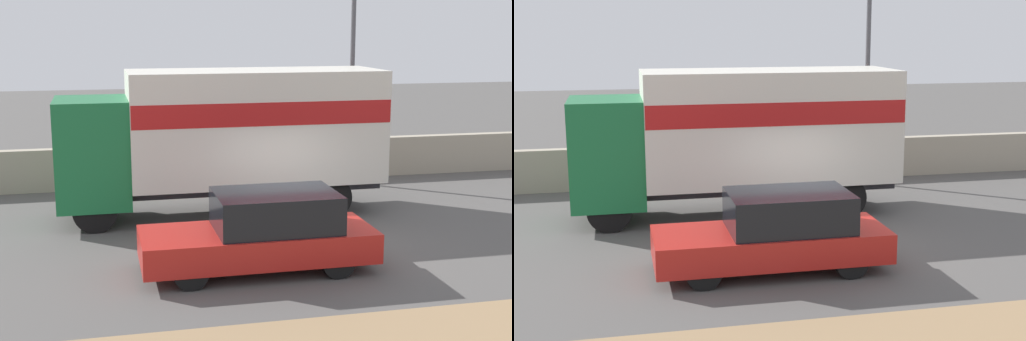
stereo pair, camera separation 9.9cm
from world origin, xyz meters
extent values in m
plane|color=#514F4C|center=(0.00, 0.00, 0.00)|extent=(80.00, 80.00, 0.00)
cube|color=#A39984|center=(0.00, 6.77, 0.61)|extent=(60.00, 0.35, 1.23)
cylinder|color=#4C4C51|center=(3.31, 5.92, 3.05)|extent=(0.14, 0.14, 6.09)
cube|color=#196B38|center=(-4.24, 3.15, 1.73)|extent=(1.71, 2.16, 2.54)
cube|color=black|center=(-5.08, 3.15, 2.24)|extent=(0.06, 1.84, 1.12)
cube|color=#2D2D33|center=(-0.25, 3.15, 0.74)|extent=(6.27, 1.27, 0.25)
cube|color=silver|center=(-0.25, 3.15, 2.25)|extent=(6.27, 2.30, 2.76)
cube|color=red|center=(-0.25, 3.15, 2.67)|extent=(6.24, 2.32, 0.55)
cylinder|color=black|center=(-4.24, 2.24, 0.51)|extent=(1.03, 0.28, 1.03)
cylinder|color=black|center=(-4.24, 4.06, 0.51)|extent=(1.03, 0.28, 1.03)
cylinder|color=black|center=(1.47, 2.24, 0.51)|extent=(1.03, 0.28, 1.03)
cylinder|color=black|center=(1.47, 4.06, 0.51)|extent=(1.03, 0.28, 1.03)
cylinder|color=black|center=(0.22, 2.24, 0.51)|extent=(1.03, 0.28, 1.03)
cylinder|color=black|center=(0.22, 4.06, 0.51)|extent=(1.03, 0.28, 1.03)
cube|color=#B21E19|center=(-1.17, -1.15, 0.54)|extent=(4.53, 1.74, 0.58)
cube|color=black|center=(-0.81, -1.15, 1.19)|extent=(2.36, 1.60, 0.73)
cylinder|color=black|center=(-2.58, -1.90, 0.33)|extent=(0.66, 0.20, 0.66)
cylinder|color=black|center=(-2.58, -0.40, 0.33)|extent=(0.66, 0.20, 0.66)
cylinder|color=black|center=(0.23, -1.90, 0.33)|extent=(0.66, 0.20, 0.66)
cylinder|color=black|center=(0.23, -0.40, 0.33)|extent=(0.66, 0.20, 0.66)
camera|label=1|loc=(-4.13, -14.09, 4.73)|focal=50.00mm
camera|label=2|loc=(-4.03, -14.12, 4.73)|focal=50.00mm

